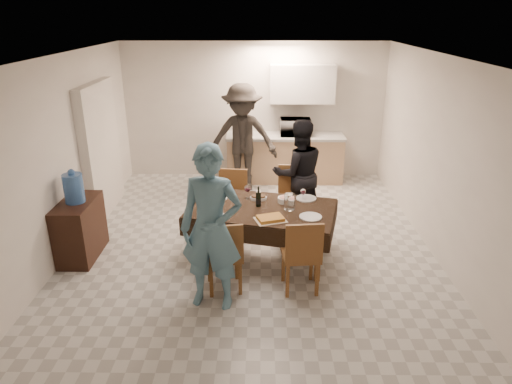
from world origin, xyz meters
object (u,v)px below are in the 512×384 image
person_kitchen (242,138)px  dining_table (262,210)px  person_near (211,229)px  water_jug (74,188)px  microwave (295,127)px  person_far (299,174)px  console (80,229)px  water_pitcher (289,202)px  savoury_tart (270,218)px  wine_bottle (258,196)px

person_kitchen → dining_table: bearing=-82.1°
person_near → person_kitchen: bearing=95.8°
water_jug → microwave: 4.30m
microwave → person_far: person_far is taller
console → water_jug: (0.00, 0.00, 0.59)m
dining_table → water_jug: water_jug is taller
water_pitcher → person_near: 1.35m
water_pitcher → dining_table: bearing=171.9°
dining_table → person_near: (-0.55, -1.05, 0.24)m
savoury_tart → person_far: (0.45, 1.43, 0.08)m
microwave → water_jug: bearing=44.5°
water_jug → person_far: bearing=19.3°
wine_bottle → savoury_tart: size_ratio=0.78×
person_kitchen → water_pitcher: bearing=-74.9°
savoury_tart → person_kitchen: person_kitchen is taller
savoury_tart → person_kitchen: 2.99m
dining_table → person_kitchen: (-0.36, 2.57, 0.28)m
microwave → person_far: (-0.08, -1.97, -0.24)m
microwave → person_near: (-1.18, -4.07, -0.13)m
water_pitcher → water_jug: bearing=178.9°
dining_table → person_near: 1.21m
savoury_tart → person_near: 0.95m
dining_table → wine_bottle: 0.19m
wine_bottle → microwave: 3.05m
water_jug → wine_bottle: (2.39, 0.04, -0.12)m
water_pitcher → microwave: bearing=84.8°
microwave → water_pitcher: bearing=84.8°
microwave → savoury_tart: bearing=81.1°
savoury_tart → person_kitchen: bearing=98.8°
water_jug → person_near: 2.16m
wine_bottle → person_far: person_far is taller
dining_table → person_far: (0.55, 1.05, 0.13)m
dining_table → microwave: bearing=91.5°
console → person_kitchen: (2.08, 2.56, 0.58)m
savoury_tart → wine_bottle: bearing=109.2°
wine_bottle → water_pitcher: bearing=-14.0°
savoury_tart → console: bearing=171.4°
console → wine_bottle: wine_bottle is taller
dining_table → console: 2.45m
water_pitcher → savoury_tart: 0.42m
dining_table → savoury_tart: 0.40m
water_jug → person_near: bearing=-29.2°
dining_table → water_pitcher: (0.35, -0.05, 0.14)m
person_near → person_far: 2.37m
console → microwave: (3.07, 3.01, 0.67)m
person_near → wine_bottle: bearing=74.4°
savoury_tart → dining_table: bearing=104.7°
person_near → person_kitchen: person_kitchen is taller
water_jug → person_kitchen: person_kitchen is taller
water_pitcher → person_kitchen: bearing=105.1°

